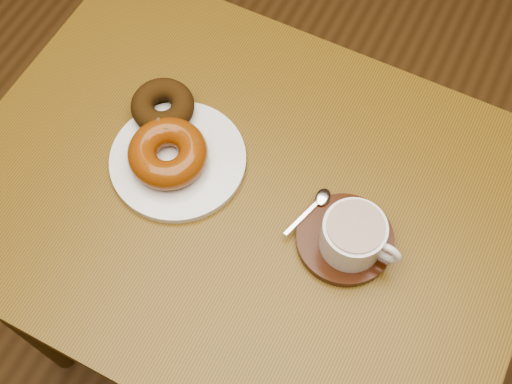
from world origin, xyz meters
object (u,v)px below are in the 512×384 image
at_px(cafe_table, 245,227).
at_px(saucer, 345,239).
at_px(donut_plate, 178,160).
at_px(coffee_cup, 354,236).

relative_size(cafe_table, saucer, 6.16).
distance_m(donut_plate, saucer, 0.28).
xyz_separation_m(cafe_table, donut_plate, (-0.11, 0.00, 0.13)).
bearing_deg(coffee_cup, cafe_table, -179.41).
height_order(donut_plate, saucer, saucer).
bearing_deg(cafe_table, saucer, -1.41).
height_order(cafe_table, saucer, saucer).
distance_m(saucer, coffee_cup, 0.04).
distance_m(cafe_table, saucer, 0.21).
relative_size(cafe_table, coffee_cup, 7.35).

